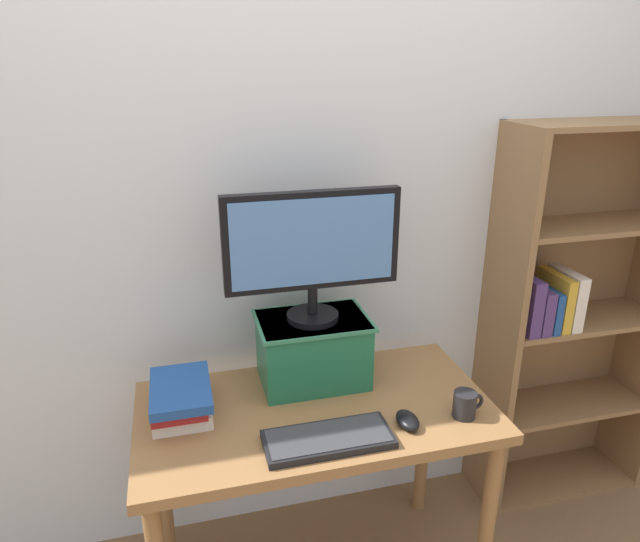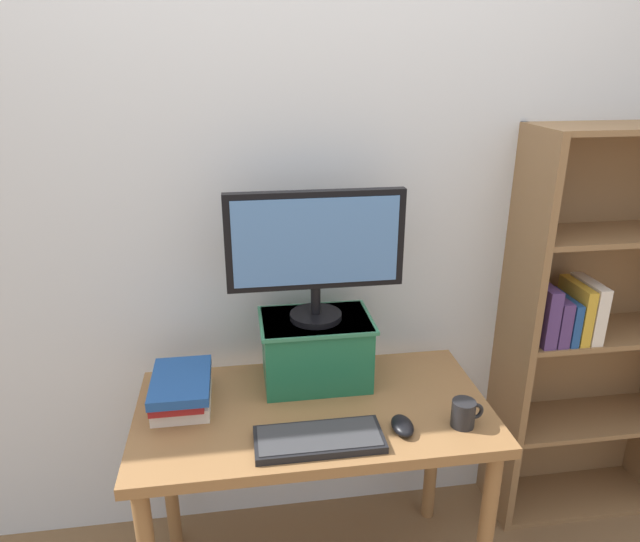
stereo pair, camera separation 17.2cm
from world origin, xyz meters
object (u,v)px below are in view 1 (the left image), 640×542
Objects in this scene: keyboard at (328,439)px; coffee_mug at (465,404)px; desk at (316,434)px; bookshelf_unit at (569,316)px; riser_box at (313,348)px; book_stack at (181,399)px; computer_monitor at (312,247)px; computer_mouse at (408,420)px.

keyboard is 0.44m from coffee_mug.
bookshelf_unit reaches higher than desk.
keyboard is 3.74× the size of coffee_mug.
riser_box reaches higher than desk.
bookshelf_unit is at bearing 7.62° from book_stack.
book_stack is (-0.44, -0.09, -0.07)m from riser_box.
keyboard is (-1.14, -0.45, -0.05)m from bookshelf_unit.
desk is at bearing 87.20° from keyboard.
riser_box is 3.74× the size of coffee_mug.
coffee_mug is at bearing 2.32° from keyboard.
computer_monitor is (0.03, 0.16, 0.58)m from desk.
computer_mouse reaches higher than keyboard.
keyboard is at bearing -31.55° from book_stack.
keyboard is (-0.04, -0.34, -0.47)m from computer_monitor.
book_stack is 0.88m from coffee_mug.
computer_mouse is at bearing 4.13° from keyboard.
riser_box is (0.03, 0.16, 0.22)m from desk.
desk is 0.61m from computer_monitor.
book_stack is at bearing 170.87° from desk.
bookshelf_unit reaches higher than computer_mouse.
riser_box is at bearing 141.29° from coffee_mug.
computer_monitor is at bearing 83.29° from keyboard.
riser_box reaches higher than coffee_mug.
coffee_mug is at bearing -0.09° from computer_mouse.
coffee_mug reaches higher than computer_mouse.
coffee_mug is (-0.69, -0.44, -0.02)m from bookshelf_unit.
riser_box is at bearing -174.12° from bookshelf_unit.
computer_monitor is at bearing 78.88° from desk.
computer_mouse is at bearing 179.91° from coffee_mug.
coffee_mug is (0.19, -0.00, 0.02)m from computer_mouse.
desk is 3.00× the size of keyboard.
book_stack reaches higher than keyboard.
desk is 11.24× the size of coffee_mug.
keyboard is at bearing -175.87° from computer_mouse.
keyboard is 3.59× the size of computer_mouse.
coffee_mug is at bearing -38.58° from computer_monitor.
computer_monitor is 0.58m from keyboard.
desk is 0.45m from book_stack.
bookshelf_unit is 15.79× the size of coffee_mug.
computer_monitor is 0.60m from computer_mouse.
riser_box is 0.52m from coffee_mug.
riser_box is 0.66× the size of computer_monitor.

